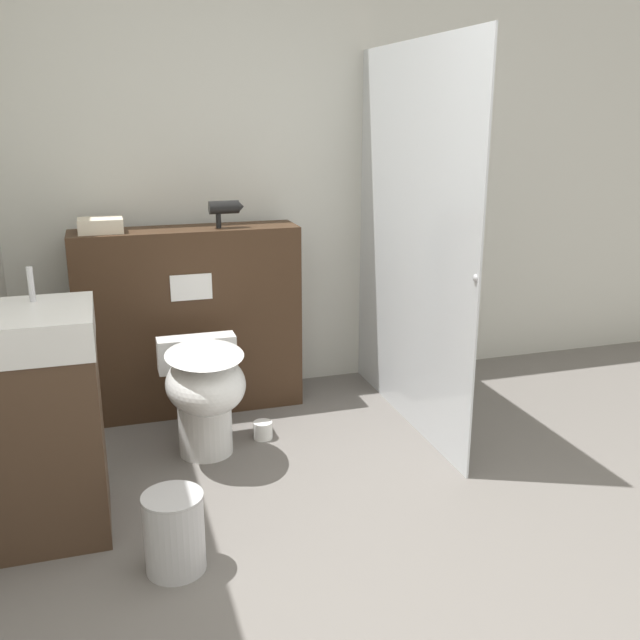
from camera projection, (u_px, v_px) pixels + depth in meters
wall_back at (242, 183)px, 4.15m from camera, size 8.00×0.06×2.50m
partition_panel at (190, 321)px, 4.00m from camera, size 1.23×0.31×1.04m
shower_glass at (410, 242)px, 3.73m from camera, size 0.04×1.47×1.99m
toilet at (204, 390)px, 3.46m from camera, size 0.40×0.60×0.56m
sink_vanity at (44, 423)px, 2.82m from camera, size 0.45×0.49×1.07m
hair_drier at (225, 208)px, 3.84m from camera, size 0.19×0.07×0.15m
folded_towel at (100, 225)px, 3.70m from camera, size 0.23×0.18×0.07m
spare_toilet_roll at (263, 430)px, 3.73m from camera, size 0.10×0.10×0.09m
waste_bin at (174, 532)px, 2.64m from camera, size 0.23×0.23×0.31m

